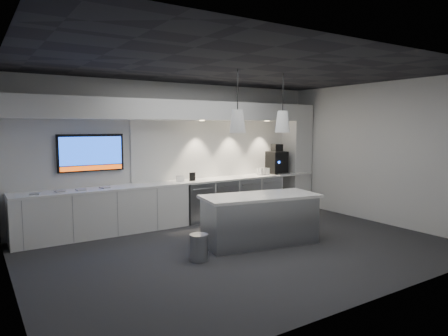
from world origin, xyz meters
TOP-DOWN VIEW (x-y plane):
  - floor at (0.00, 0.00)m, footprint 7.00×7.00m
  - ceiling at (0.00, 0.00)m, footprint 7.00×7.00m
  - wall_back at (0.00, 2.50)m, footprint 7.00×0.00m
  - wall_front at (0.00, -2.50)m, footprint 7.00×0.00m
  - wall_left at (-3.50, 0.00)m, footprint 0.00×7.00m
  - wall_right at (3.50, 0.00)m, footprint 0.00×7.00m
  - back_counter at (0.00, 2.17)m, footprint 6.80×0.65m
  - left_base_cabinets at (-1.75, 2.17)m, footprint 3.30×0.63m
  - fridge_unit_a at (0.25, 2.17)m, footprint 0.60×0.61m
  - fridge_unit_b at (0.88, 2.17)m, footprint 0.60×0.61m
  - fridge_unit_c at (1.51, 2.17)m, footprint 0.60×0.61m
  - fridge_unit_d at (2.14, 2.17)m, footprint 0.60×0.61m
  - backsplash at (1.20, 2.48)m, footprint 4.60×0.03m
  - soffit at (0.00, 2.20)m, footprint 6.90×0.60m
  - column at (3.20, 2.20)m, footprint 0.55×0.55m
  - wall_tv at (-1.90, 2.45)m, footprint 1.25×0.07m
  - island at (0.38, 0.08)m, footprint 2.17×1.22m
  - bin at (-0.97, -0.13)m, footprint 0.31×0.31m
  - coffee_machine at (2.55, 2.20)m, footprint 0.44×0.60m
  - sign_black at (0.14, 2.14)m, footprint 0.14×0.02m
  - sign_white at (-0.15, 2.14)m, footprint 0.18×0.03m
  - cup_cluster at (2.09, 2.16)m, footprint 0.30×0.19m
  - tray_a at (-2.96, 2.09)m, footprint 0.20×0.20m
  - tray_b at (-2.55, 2.14)m, footprint 0.18×0.18m
  - tray_c at (-2.19, 2.10)m, footprint 0.17×0.17m
  - tray_d at (-1.75, 2.13)m, footprint 0.20×0.20m
  - pendant_left at (-0.11, 0.08)m, footprint 0.27×0.27m
  - pendant_right at (0.87, 0.08)m, footprint 0.27×0.27m

SIDE VIEW (x-z plane):
  - floor at x=0.00m, z-range 0.00..0.00m
  - bin at x=-0.97m, z-range 0.00..0.41m
  - fridge_unit_a at x=0.25m, z-range 0.00..0.85m
  - fridge_unit_b at x=0.88m, z-range 0.00..0.85m
  - fridge_unit_c at x=1.51m, z-range 0.00..0.85m
  - fridge_unit_d at x=2.14m, z-range 0.00..0.85m
  - left_base_cabinets at x=-1.75m, z-range 0.00..0.86m
  - island at x=0.38m, z-range 0.00..0.87m
  - back_counter at x=0.00m, z-range 0.86..0.90m
  - tray_a at x=-2.96m, z-range 0.90..0.92m
  - tray_b at x=-2.55m, z-range 0.90..0.92m
  - tray_c at x=-2.19m, z-range 0.90..0.92m
  - tray_d at x=-1.75m, z-range 0.90..0.92m
  - sign_white at x=-0.15m, z-range 0.90..1.04m
  - cup_cluster at x=2.09m, z-range 0.90..1.06m
  - sign_black at x=0.14m, z-range 0.90..1.08m
  - coffee_machine at x=2.55m, z-range 0.84..1.56m
  - column at x=3.20m, z-range 0.00..2.60m
  - wall_back at x=0.00m, z-range -2.00..5.00m
  - wall_front at x=0.00m, z-range -2.00..5.00m
  - wall_left at x=-3.50m, z-range -2.00..5.00m
  - wall_right at x=3.50m, z-range -2.00..5.00m
  - backsplash at x=1.20m, z-range 0.90..2.20m
  - wall_tv at x=-1.90m, z-range 1.20..1.92m
  - pendant_left at x=-0.11m, z-range 1.61..2.70m
  - pendant_right at x=0.87m, z-range 1.61..2.70m
  - soffit at x=0.00m, z-range 2.20..2.60m
  - ceiling at x=0.00m, z-range 3.00..3.00m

